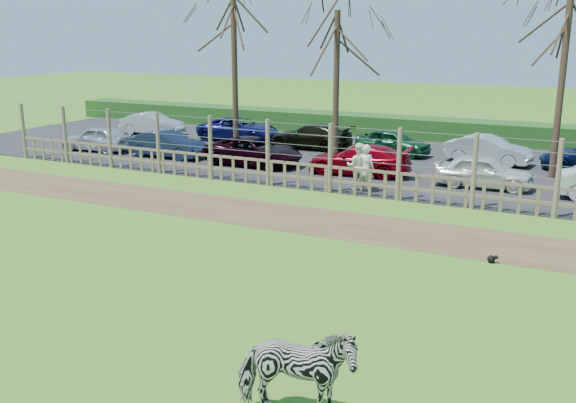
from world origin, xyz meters
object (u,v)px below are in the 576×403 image
at_px(visitor_b, 358,167).
at_px(car_11, 488,150).
at_px(tree_left, 234,31).
at_px(car_10, 393,142).
at_px(car_0, 97,138).
at_px(car_4, 483,171).
at_px(zebra, 296,374).
at_px(car_8, 239,129).
at_px(tree_right, 566,42).
at_px(car_2, 254,151).
at_px(car_7, 152,124).
at_px(car_1, 167,144).
at_px(crow, 492,259).
at_px(car_3, 360,160).
at_px(tree_mid, 337,50).
at_px(visitor_a, 366,168).
at_px(car_9, 311,136).

height_order(visitor_b, car_11, visitor_b).
height_order(tree_left, car_10, tree_left).
distance_m(car_0, car_4, 18.02).
xyz_separation_m(zebra, car_8, (-13.44, 21.53, -0.13)).
distance_m(tree_right, car_2, 12.98).
distance_m(tree_left, car_10, 8.82).
distance_m(tree_right, zebra, 19.80).
relative_size(car_7, car_11, 1.00).
bearing_deg(tree_left, car_1, -148.57).
bearing_deg(tree_right, car_7, 174.54).
bearing_deg(car_4, car_7, 72.83).
distance_m(crow, car_11, 12.92).
relative_size(tree_right, visitor_b, 4.26).
relative_size(car_1, car_7, 1.00).
relative_size(zebra, car_0, 0.52).
distance_m(car_3, car_10, 4.67).
distance_m(tree_mid, zebra, 20.29).
bearing_deg(car_0, car_10, 107.02).
height_order(car_2, car_8, same).
bearing_deg(car_8, tree_right, -103.95).
height_order(zebra, car_4, zebra).
distance_m(crow, car_7, 24.13).
relative_size(tree_mid, car_4, 1.94).
bearing_deg(crow, tree_right, 86.84).
bearing_deg(car_10, zebra, -160.38).
height_order(visitor_b, car_8, visitor_b).
distance_m(crow, car_10, 14.38).
bearing_deg(car_10, tree_left, 124.32).
height_order(tree_left, car_11, tree_left).
xyz_separation_m(visitor_a, crow, (5.24, -5.49, -0.80)).
bearing_deg(car_11, car_3, 144.62).
height_order(visitor_a, car_9, visitor_a).
bearing_deg(car_7, tree_left, -119.58).
bearing_deg(visitor_a, car_7, -17.90).
height_order(tree_mid, car_3, tree_mid).
xyz_separation_m(car_3, car_8, (-8.57, 5.15, 0.00)).
bearing_deg(car_1, crow, -117.48).
height_order(visitor_b, car_7, visitor_b).
bearing_deg(zebra, car_0, 31.10).
bearing_deg(crow, car_2, 144.49).
xyz_separation_m(tree_right, car_8, (-15.60, 2.37, -4.60)).
relative_size(tree_right, visitor_a, 4.26).
bearing_deg(tree_left, tree_mid, 12.53).
bearing_deg(zebra, car_4, -17.47).
bearing_deg(tree_mid, car_3, -49.22).
relative_size(tree_mid, crow, 25.84).
height_order(tree_right, car_4, tree_right).
height_order(car_7, car_11, same).
height_order(car_0, car_9, same).
bearing_deg(car_4, car_0, 88.64).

